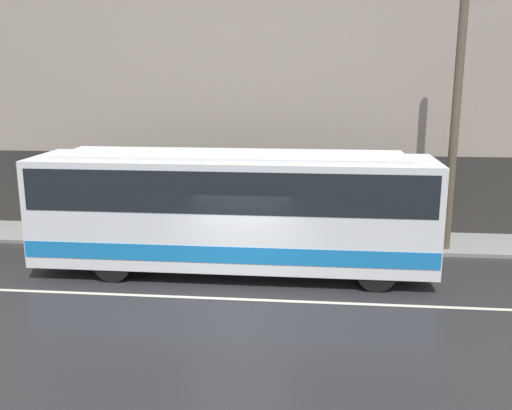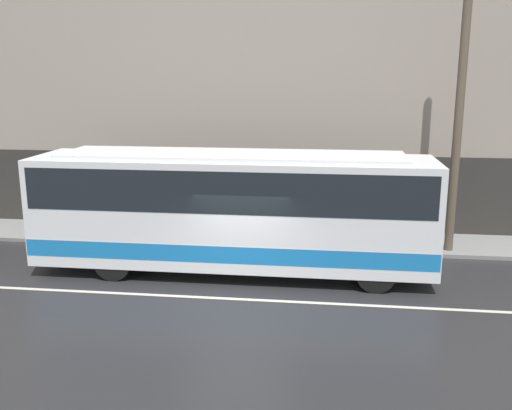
% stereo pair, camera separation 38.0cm
% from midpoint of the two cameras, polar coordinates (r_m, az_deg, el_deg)
% --- Properties ---
extents(ground_plane, '(60.00, 60.00, 0.00)m').
position_cam_midpoint_polar(ground_plane, '(14.55, -1.17, -9.39)').
color(ground_plane, '#262628').
extents(sidewalk, '(60.00, 2.47, 0.12)m').
position_cam_midpoint_polar(sidewalk, '(19.43, 1.06, -3.36)').
color(sidewalk, gray).
rests_on(sidewalk, ground_plane).
extents(building_facade, '(60.00, 0.35, 11.12)m').
position_cam_midpoint_polar(building_facade, '(20.00, 1.56, 12.52)').
color(building_facade, gray).
rests_on(building_facade, ground_plane).
extents(lane_stripe, '(54.00, 0.14, 0.01)m').
position_cam_midpoint_polar(lane_stripe, '(14.55, -1.17, -9.38)').
color(lane_stripe, beige).
rests_on(lane_stripe, ground_plane).
extents(transit_bus, '(11.09, 2.58, 3.41)m').
position_cam_midpoint_polar(transit_bus, '(15.97, -1.68, -0.10)').
color(transit_bus, white).
rests_on(transit_bus, ground_plane).
extents(utility_pole_near, '(0.26, 0.26, 8.31)m').
position_cam_midpoint_polar(utility_pole_near, '(18.32, 20.18, 8.27)').
color(utility_pole_near, brown).
rests_on(utility_pole_near, sidewalk).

